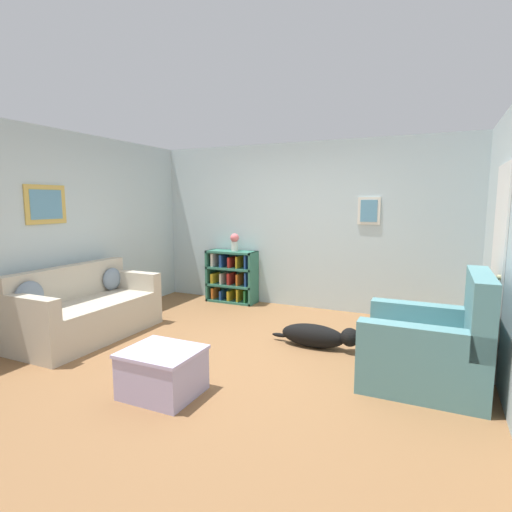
# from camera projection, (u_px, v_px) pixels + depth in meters

# --- Properties ---
(ground_plane) EXTENTS (14.00, 14.00, 0.00)m
(ground_plane) POSITION_uv_depth(u_px,v_px,m) (241.00, 353.00, 4.48)
(ground_plane) COLOR brown
(wall_back) EXTENTS (5.60, 0.13, 2.60)m
(wall_back) POSITION_uv_depth(u_px,v_px,m) (305.00, 226.00, 6.33)
(wall_back) COLOR silver
(wall_back) RESTS_ON ground_plane
(wall_left) EXTENTS (0.13, 5.00, 2.60)m
(wall_left) POSITION_uv_depth(u_px,v_px,m) (71.00, 230.00, 5.35)
(wall_left) COLOR silver
(wall_left) RESTS_ON ground_plane
(couch) EXTENTS (0.84, 1.78, 0.88)m
(couch) POSITION_uv_depth(u_px,v_px,m) (86.00, 311.00, 4.98)
(couch) COLOR #B7AD99
(couch) RESTS_ON ground_plane
(bookshelf) EXTENTS (0.84, 0.35, 0.87)m
(bookshelf) POSITION_uv_depth(u_px,v_px,m) (232.00, 277.00, 6.73)
(bookshelf) COLOR #2D6B56
(bookshelf) RESTS_ON ground_plane
(recliner_chair) EXTENTS (1.06, 0.98, 1.07)m
(recliner_chair) POSITION_uv_depth(u_px,v_px,m) (431.00, 347.00, 3.68)
(recliner_chair) COLOR slate
(recliner_chair) RESTS_ON ground_plane
(coffee_table) EXTENTS (0.64, 0.57, 0.41)m
(coffee_table) POSITION_uv_depth(u_px,v_px,m) (163.00, 370.00, 3.49)
(coffee_table) COLOR #ADA3CC
(coffee_table) RESTS_ON ground_plane
(dog) EXTENTS (1.06, 0.24, 0.28)m
(dog) POSITION_uv_depth(u_px,v_px,m) (318.00, 336.00, 4.62)
(dog) COLOR black
(dog) RESTS_ON ground_plane
(vase) EXTENTS (0.14, 0.14, 0.29)m
(vase) POSITION_uv_depth(u_px,v_px,m) (235.00, 241.00, 6.61)
(vase) COLOR silver
(vase) RESTS_ON bookshelf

